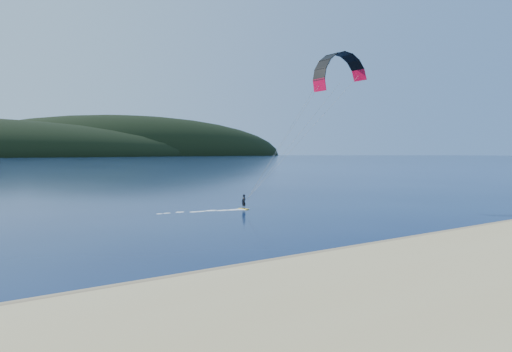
# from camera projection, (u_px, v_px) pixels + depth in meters

# --- Properties ---
(ground) EXTENTS (1800.00, 1800.00, 0.00)m
(ground) POSITION_uv_depth(u_px,v_px,m) (310.00, 287.00, 22.60)
(ground) COLOR #071435
(ground) RESTS_ON ground
(wet_sand) EXTENTS (220.00, 2.50, 0.10)m
(wet_sand) POSITION_uv_depth(u_px,v_px,m) (259.00, 268.00, 26.31)
(wet_sand) COLOR #7F6649
(wet_sand) RESTS_ON ground
(kitesurfer_near) EXTENTS (23.37, 9.60, 18.05)m
(kitesurfer_near) POSITION_uv_depth(u_px,v_px,m) (335.00, 88.00, 52.40)
(kitesurfer_near) COLOR gold
(kitesurfer_near) RESTS_ON ground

